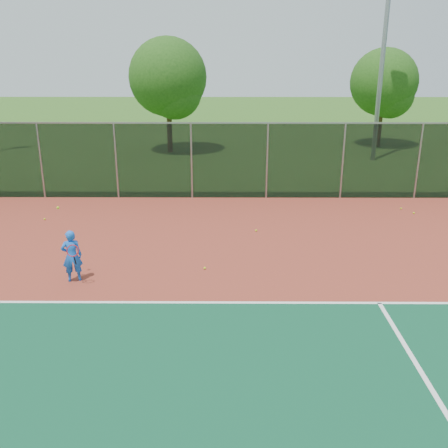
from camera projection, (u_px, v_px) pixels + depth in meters
name	position (u px, v px, depth m)	size (l,w,h in m)	color
ground	(316.00, 384.00, 8.92)	(120.00, 120.00, 0.00)	#2A5719
court_apron	(300.00, 325.00, 10.81)	(30.00, 20.00, 0.02)	maroon
fence_back	(267.00, 160.00, 19.75)	(30.00, 0.06, 3.03)	black
tennis_player	(72.00, 256.00, 12.68)	(0.59, 0.64, 1.98)	blue
practice_ball_0	(45.00, 219.00, 17.54)	(0.07, 0.07, 0.07)	#BADA19
practice_ball_1	(414.00, 213.00, 18.20)	(0.07, 0.07, 0.07)	#BADA19
practice_ball_3	(205.00, 268.00, 13.57)	(0.07, 0.07, 0.07)	#BADA19
practice_ball_5	(256.00, 230.00, 16.42)	(0.07, 0.07, 0.07)	#BADA19
practice_ball_6	(401.00, 208.00, 18.72)	(0.07, 0.07, 0.07)	#BADA19
floodlight_n	(386.00, 26.00, 25.11)	(0.90, 0.40, 12.14)	gray
tree_back_left	(169.00, 81.00, 28.19)	(4.42, 4.42, 6.49)	#3C2B16
tree_back_mid	(385.00, 85.00, 30.09)	(4.02, 4.02, 5.91)	#3C2B16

